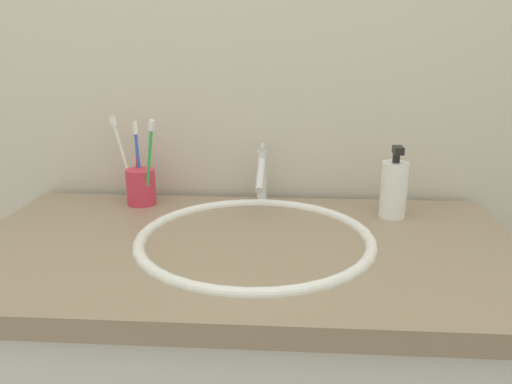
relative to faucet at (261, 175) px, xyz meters
name	(u,v)px	position (x,y,z in m)	size (l,w,h in m)	color
tiled_wall_back	(255,56)	(-0.02, 0.09, 0.27)	(2.29, 0.04, 2.40)	beige
sink_basin	(255,256)	(0.00, -0.23, -0.11)	(0.48, 0.48, 0.11)	white
faucet	(261,175)	(0.00, 0.00, 0.00)	(0.02, 0.16, 0.14)	silver
toothbrush_cup	(141,187)	(-0.29, -0.02, -0.03)	(0.07, 0.07, 0.09)	#D8334C
toothbrush_blue	(138,158)	(-0.30, 0.00, 0.04)	(0.03, 0.03, 0.18)	blue
toothbrush_green	(149,158)	(-0.26, -0.05, 0.05)	(0.04, 0.03, 0.21)	green
toothbrush_white	(123,154)	(-0.33, 0.00, 0.05)	(0.06, 0.03, 0.21)	white
toothbrush_red	(137,156)	(-0.30, 0.01, 0.04)	(0.02, 0.05, 0.19)	red
soap_dispenser	(394,189)	(0.30, -0.07, -0.01)	(0.06, 0.06, 0.16)	white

